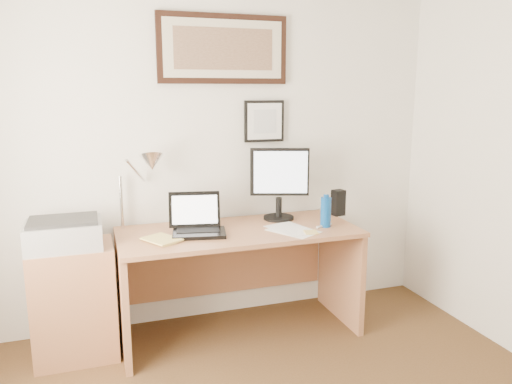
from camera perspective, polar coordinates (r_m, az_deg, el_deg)
name	(u,v)px	position (r m, az deg, el deg)	size (l,w,h in m)	color
wall_back	(203,151)	(3.59, -6.03, 4.74)	(3.50, 0.02, 2.50)	white
side_cabinet	(75,301)	(3.42, -20.00, -11.65)	(0.50, 0.40, 0.73)	#9B6341
water_bottle	(326,212)	(3.45, 7.98, -2.29)	(0.07, 0.07, 0.21)	#0B4694
bottle_cap	(326,196)	(3.42, 8.03, -0.46)	(0.04, 0.04, 0.02)	#0B4694
speaker	(338,203)	(3.78, 9.37, -1.21)	(0.09, 0.07, 0.19)	black
paper_sheet_a	(293,231)	(3.35, 4.29, -4.46)	(0.22, 0.32, 0.00)	white
paper_sheet_b	(291,229)	(3.39, 3.97, -4.22)	(0.23, 0.32, 0.00)	white
sticky_pad	(311,232)	(3.31, 6.29, -4.58)	(0.09, 0.09, 0.01)	#D6BE65
marker_pen	(324,226)	(3.47, 7.79, -3.84)	(0.02, 0.02, 0.14)	silver
book	(151,243)	(3.13, -11.95, -5.70)	(0.17, 0.23, 0.02)	#DFC869
desk	(236,259)	(3.52, -2.35, -7.65)	(1.60, 0.70, 0.75)	#9B6341
laptop	(197,224)	(3.30, -6.71, -3.71)	(0.38, 0.36, 0.26)	black
lcd_monitor	(279,180)	(3.57, 2.70, 1.37)	(0.41, 0.22, 0.52)	black
printer	(64,233)	(3.26, -21.09, -4.44)	(0.44, 0.34, 0.18)	#A1A1A3
desk_lamp	(149,166)	(3.34, -12.15, 2.96)	(0.29, 0.27, 0.53)	silver
picture_large	(223,49)	(3.58, -3.74, 15.99)	(0.92, 0.04, 0.47)	black
picture_small	(264,121)	(3.67, 0.94, 8.09)	(0.30, 0.03, 0.30)	black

